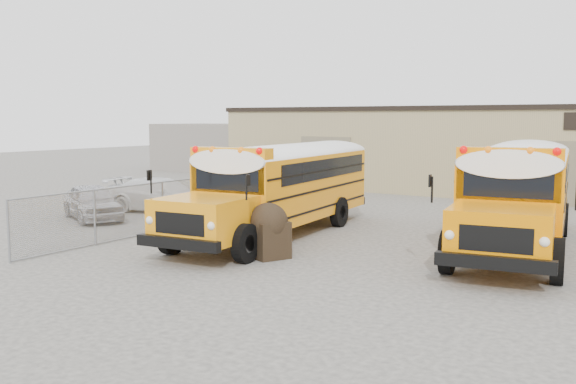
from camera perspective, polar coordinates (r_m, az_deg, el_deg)
The scene contains 10 objects.
ground at distance 19.68m, azimuth 1.57°, elevation -5.24°, with size 120.00×120.00×0.00m, color #494743.
warehouse at distance 37.79m, azimuth 17.84°, elevation 3.75°, with size 30.20×10.20×4.67m.
chainlink_fence at distance 25.42m, azimuth -6.36°, elevation -0.54°, with size 0.07×18.07×1.81m.
distant_building_left at distance 50.12m, azimuth -6.55°, elevation 3.99°, with size 8.00×6.00×3.60m, color slate.
school_bus_left at distance 28.30m, azimuth 5.60°, elevation 2.12°, with size 3.83×11.13×3.19m.
school_bus_right at distance 28.25m, azimuth 20.86°, elevation 1.83°, with size 4.51×11.56×3.30m.
tarp_bundle at distance 18.61m, azimuth -1.78°, elevation -3.35°, with size 1.37×1.32×1.61m.
car_silver at distance 26.76m, azimuth -17.00°, elevation -0.84°, with size 1.68×4.18×1.42m, color silver.
car_white at distance 28.19m, azimuth -11.10°, elevation -0.27°, with size 2.05×5.03×1.46m, color silver.
car_dark at distance 33.99m, azimuth -3.97°, elevation 1.10°, with size 1.68×4.81×1.59m, color black.
Camera 1 is at (10.16, -16.37, 4.03)m, focal length 40.00 mm.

